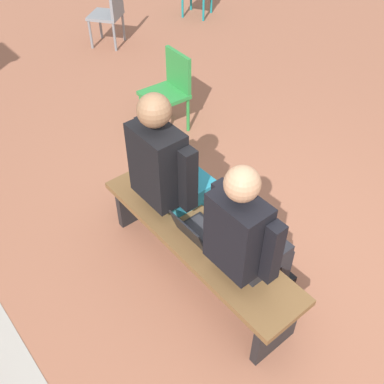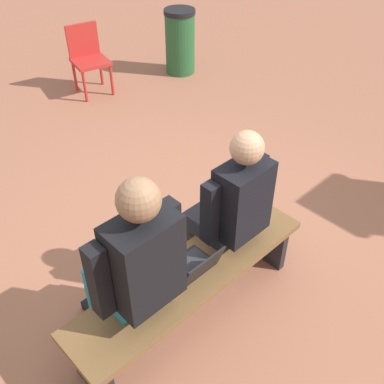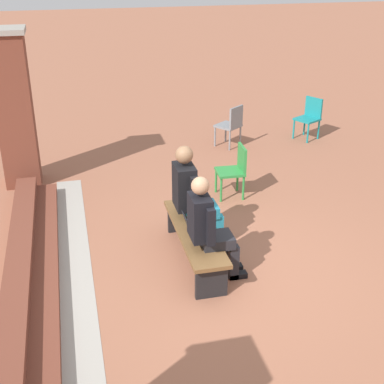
{
  "view_description": "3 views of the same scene",
  "coord_description": "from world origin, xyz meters",
  "px_view_note": "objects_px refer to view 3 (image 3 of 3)",
  "views": [
    {
      "loc": [
        -1.27,
        1.72,
        2.84
      ],
      "look_at": [
        0.3,
        0.43,
        0.98
      ],
      "focal_mm": 42.0,
      "sensor_mm": 36.0,
      "label": 1
    },
    {
      "loc": [
        1.71,
        1.72,
        2.69
      ],
      "look_at": [
        -0.1,
        -0.17,
        0.56
      ],
      "focal_mm": 42.0,
      "sensor_mm": 36.0,
      "label": 2
    },
    {
      "loc": [
        -5.31,
        1.72,
        3.7
      ],
      "look_at": [
        0.4,
        0.35,
        0.96
      ],
      "focal_mm": 50.0,
      "sensor_mm": 36.0,
      "label": 3
    }
  ],
  "objects_px": {
    "bench": "(195,236)",
    "person_student": "(209,226)",
    "plastic_chair_far_right": "(231,124)",
    "plastic_chair_far_left": "(310,116)",
    "person_adult": "(193,194)",
    "laptop": "(194,226)",
    "plastic_chair_near_bench_left": "(235,168)"
  },
  "relations": [
    {
      "from": "bench",
      "to": "person_student",
      "type": "relative_size",
      "value": 1.34
    },
    {
      "from": "person_student",
      "to": "plastic_chair_far_right",
      "type": "xyz_separation_m",
      "value": [
        4.35,
        -1.64,
        -0.24
      ]
    },
    {
      "from": "bench",
      "to": "plastic_chair_far_left",
      "type": "distance_m",
      "value": 5.33
    },
    {
      "from": "person_adult",
      "to": "plastic_chair_far_right",
      "type": "distance_m",
      "value": 3.92
    },
    {
      "from": "laptop",
      "to": "plastic_chair_far_right",
      "type": "distance_m",
      "value": 4.31
    },
    {
      "from": "person_adult",
      "to": "plastic_chair_far_left",
      "type": "bearing_deg",
      "value": -42.42
    },
    {
      "from": "plastic_chair_far_left",
      "to": "plastic_chair_far_right",
      "type": "bearing_deg",
      "value": 94.31
    },
    {
      "from": "person_adult",
      "to": "laptop",
      "type": "distance_m",
      "value": 0.48
    },
    {
      "from": "plastic_chair_far_left",
      "to": "plastic_chair_near_bench_left",
      "type": "relative_size",
      "value": 1.0
    },
    {
      "from": "person_student",
      "to": "plastic_chair_far_left",
      "type": "distance_m",
      "value": 5.61
    },
    {
      "from": "plastic_chair_far_right",
      "to": "plastic_chair_near_bench_left",
      "type": "height_order",
      "value": "same"
    },
    {
      "from": "bench",
      "to": "plastic_chair_far_right",
      "type": "distance_m",
      "value": 4.29
    },
    {
      "from": "plastic_chair_far_right",
      "to": "plastic_chair_near_bench_left",
      "type": "bearing_deg",
      "value": 164.07
    },
    {
      "from": "person_adult",
      "to": "plastic_chair_near_bench_left",
      "type": "bearing_deg",
      "value": -36.7
    },
    {
      "from": "plastic_chair_far_left",
      "to": "laptop",
      "type": "bearing_deg",
      "value": 139.81
    },
    {
      "from": "person_student",
      "to": "laptop",
      "type": "height_order",
      "value": "person_student"
    },
    {
      "from": "person_student",
      "to": "person_adult",
      "type": "relative_size",
      "value": 0.94
    },
    {
      "from": "bench",
      "to": "plastic_chair_near_bench_left",
      "type": "distance_m",
      "value": 2.05
    },
    {
      "from": "person_adult",
      "to": "laptop",
      "type": "relative_size",
      "value": 4.44
    },
    {
      "from": "person_student",
      "to": "plastic_chair_near_bench_left",
      "type": "xyz_separation_m",
      "value": [
        2.16,
        -1.01,
        -0.24
      ]
    },
    {
      "from": "laptop",
      "to": "person_adult",
      "type": "bearing_deg",
      "value": -11.88
    },
    {
      "from": "laptop",
      "to": "plastic_chair_far_right",
      "type": "height_order",
      "value": "plastic_chair_far_right"
    },
    {
      "from": "person_student",
      "to": "plastic_chair_near_bench_left",
      "type": "relative_size",
      "value": 1.6
    },
    {
      "from": "person_student",
      "to": "plastic_chair_far_right",
      "type": "height_order",
      "value": "person_student"
    },
    {
      "from": "person_student",
      "to": "plastic_chair_far_left",
      "type": "relative_size",
      "value": 1.6
    },
    {
      "from": "plastic_chair_far_left",
      "to": "plastic_chair_far_right",
      "type": "relative_size",
      "value": 1.0
    },
    {
      "from": "plastic_chair_far_left",
      "to": "plastic_chair_far_right",
      "type": "distance_m",
      "value": 1.73
    },
    {
      "from": "person_adult",
      "to": "plastic_chair_far_right",
      "type": "xyz_separation_m",
      "value": [
        3.55,
        -1.64,
        -0.27
      ]
    },
    {
      "from": "person_adult",
      "to": "plastic_chair_far_left",
      "type": "height_order",
      "value": "person_adult"
    },
    {
      "from": "bench",
      "to": "person_student",
      "type": "height_order",
      "value": "person_student"
    },
    {
      "from": "person_adult",
      "to": "plastic_chair_far_left",
      "type": "relative_size",
      "value": 1.69
    },
    {
      "from": "laptop",
      "to": "plastic_chair_far_right",
      "type": "xyz_separation_m",
      "value": [
        3.95,
        -1.72,
        -0.02
      ]
    }
  ]
}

